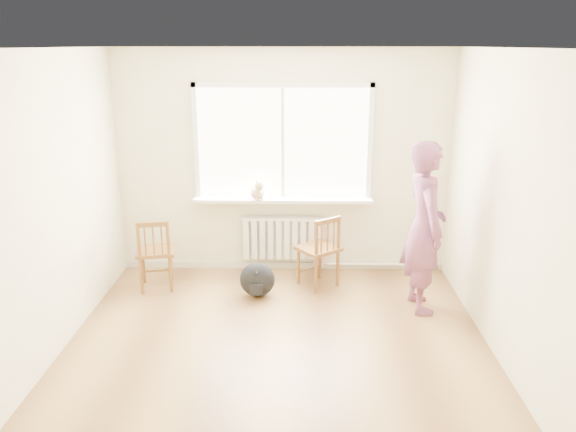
# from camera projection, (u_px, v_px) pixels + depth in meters

# --- Properties ---
(floor) EXTENTS (4.50, 4.50, 0.00)m
(floor) POSITION_uv_depth(u_px,v_px,m) (276.00, 364.00, 4.99)
(floor) COLOR #A17742
(floor) RESTS_ON ground
(ceiling) EXTENTS (4.50, 4.50, 0.00)m
(ceiling) POSITION_uv_depth(u_px,v_px,m) (273.00, 48.00, 4.20)
(ceiling) COLOR white
(ceiling) RESTS_ON back_wall
(back_wall) EXTENTS (4.00, 0.01, 2.70)m
(back_wall) POSITION_uv_depth(u_px,v_px,m) (283.00, 164.00, 6.75)
(back_wall) COLOR beige
(back_wall) RESTS_ON ground
(window) EXTENTS (2.12, 0.05, 1.42)m
(window) POSITION_uv_depth(u_px,v_px,m) (283.00, 138.00, 6.63)
(window) COLOR white
(window) RESTS_ON back_wall
(windowsill) EXTENTS (2.15, 0.22, 0.04)m
(windowsill) POSITION_uv_depth(u_px,v_px,m) (283.00, 200.00, 6.77)
(windowsill) COLOR white
(windowsill) RESTS_ON back_wall
(radiator) EXTENTS (1.00, 0.12, 0.55)m
(radiator) POSITION_uv_depth(u_px,v_px,m) (283.00, 237.00, 6.93)
(radiator) COLOR white
(radiator) RESTS_ON back_wall
(heating_pipe) EXTENTS (1.40, 0.04, 0.04)m
(heating_pipe) POSITION_uv_depth(u_px,v_px,m) (382.00, 264.00, 7.04)
(heating_pipe) COLOR silver
(heating_pipe) RESTS_ON back_wall
(baseboard) EXTENTS (4.00, 0.03, 0.08)m
(baseboard) POSITION_uv_depth(u_px,v_px,m) (283.00, 265.00, 7.12)
(baseboard) COLOR beige
(baseboard) RESTS_ON ground
(chair_left) EXTENTS (0.49, 0.48, 0.85)m
(chair_left) POSITION_uv_depth(u_px,v_px,m) (155.00, 254.00, 6.40)
(chair_left) COLOR brown
(chair_left) RESTS_ON floor
(chair_right) EXTENTS (0.59, 0.58, 0.86)m
(chair_right) POSITION_uv_depth(u_px,v_px,m) (321.00, 251.00, 6.47)
(chair_right) COLOR brown
(chair_right) RESTS_ON floor
(person) EXTENTS (0.50, 0.70, 1.81)m
(person) POSITION_uv_depth(u_px,v_px,m) (424.00, 227.00, 5.82)
(person) COLOR #B93D40
(person) RESTS_ON floor
(cat) EXTENTS (0.25, 0.41, 0.28)m
(cat) POSITION_uv_depth(u_px,v_px,m) (258.00, 190.00, 6.65)
(cat) COLOR beige
(cat) RESTS_ON windowsill
(backpack) EXTENTS (0.44, 0.36, 0.39)m
(backpack) POSITION_uv_depth(u_px,v_px,m) (257.00, 280.00, 6.29)
(backpack) COLOR black
(backpack) RESTS_ON floor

